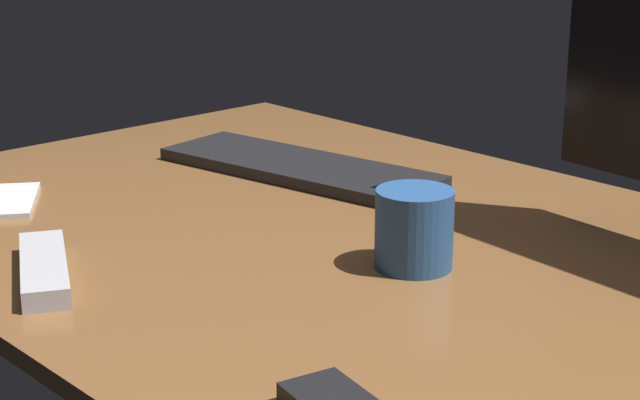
% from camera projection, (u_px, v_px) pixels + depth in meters
% --- Properties ---
extents(desk, '(1.40, 0.84, 0.02)m').
position_uv_depth(desk, '(378.00, 259.00, 1.19)').
color(desk, brown).
rests_on(desk, ground).
extents(keyboard, '(0.43, 0.20, 0.02)m').
position_uv_depth(keyboard, '(299.00, 167.00, 1.50)').
color(keyboard, black).
rests_on(keyboard, desk).
extents(tv_remote, '(0.19, 0.13, 0.02)m').
position_uv_depth(tv_remote, '(44.00, 269.00, 1.11)').
color(tv_remote, '#B7B7BC').
rests_on(tv_remote, desk).
extents(coffee_mug, '(0.08, 0.08, 0.09)m').
position_uv_depth(coffee_mug, '(414.00, 229.00, 1.13)').
color(coffee_mug, '#28518C').
rests_on(coffee_mug, desk).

